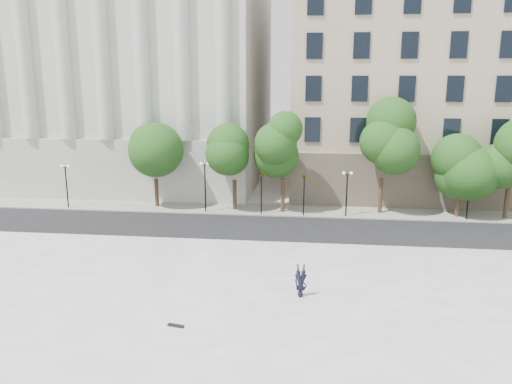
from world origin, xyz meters
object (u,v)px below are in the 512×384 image
at_px(traffic_light_west, 261,174).
at_px(traffic_light_east, 304,175).
at_px(skateboard, 176,326).
at_px(person_lying, 301,292).

bearing_deg(traffic_light_west, traffic_light_east, 0.00).
distance_m(traffic_light_west, skateboard, 21.31).
bearing_deg(traffic_light_east, traffic_light_west, -180.00).
relative_size(traffic_light_east, skateboard, 5.23).
xyz_separation_m(traffic_light_west, person_lying, (3.87, -17.11, -2.97)).
height_order(traffic_light_east, skateboard, traffic_light_east).
bearing_deg(person_lying, skateboard, -149.21).
xyz_separation_m(traffic_light_west, traffic_light_east, (3.63, 0.00, -0.05)).
height_order(person_lying, skateboard, person_lying).
height_order(traffic_light_east, person_lying, traffic_light_east).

